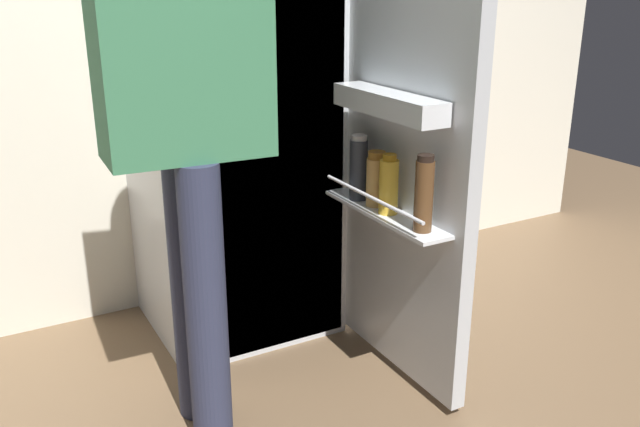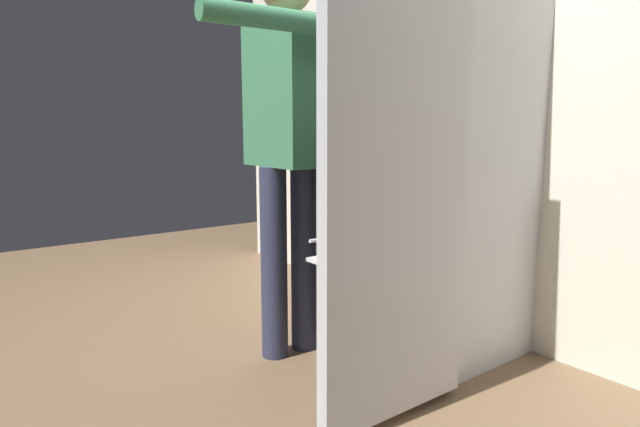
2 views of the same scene
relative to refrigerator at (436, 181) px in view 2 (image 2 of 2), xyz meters
The scene contains 4 objects.
ground_plane 0.94m from the refrigerator, 93.41° to the right, with size 6.99×6.99×0.00m, color brown.
kitchen_wall 0.66m from the refrigerator, 94.12° to the left, with size 4.40×0.10×2.63m, color silver.
refrigerator is the anchor object (origin of this frame).
person 0.71m from the refrigerator, 124.74° to the right, with size 0.56×0.79×1.74m.
Camera 2 is at (1.61, -1.35, 1.04)m, focal length 29.72 mm.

